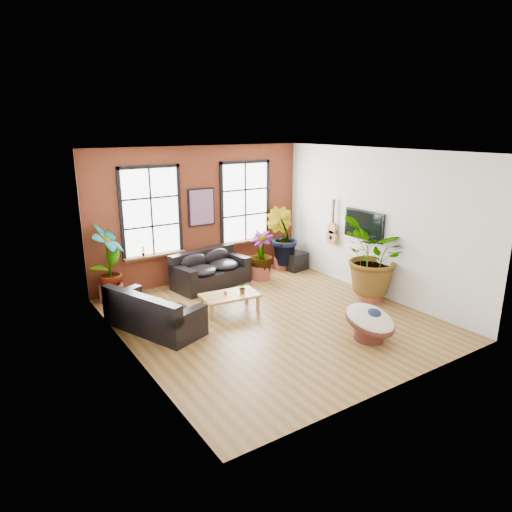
{
  "coord_description": "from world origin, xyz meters",
  "views": [
    {
      "loc": [
        -5.22,
        -7.37,
        3.98
      ],
      "look_at": [
        0.0,
        0.6,
        1.25
      ],
      "focal_mm": 32.0,
      "sensor_mm": 36.0,
      "label": 1
    }
  ],
  "objects": [
    {
      "name": "floor_plant_back_right",
      "position": [
        2.27,
        2.73,
        0.96
      ],
      "size": [
        1.05,
        1.12,
        1.62
      ],
      "primitive_type": "imported",
      "rotation": [
        0.0,
        0.0,
        2.05
      ],
      "color": "#215C18",
      "rests_on": "ground"
    },
    {
      "name": "poster",
      "position": [
        0.0,
        3.18,
        1.95
      ],
      "size": [
        0.74,
        0.06,
        0.98
      ],
      "color": "black",
      "rests_on": "room"
    },
    {
      "name": "floor_plant_right_wall",
      "position": [
        2.58,
        -0.43,
        1.08
      ],
      "size": [
        2.17,
        2.18,
        1.83
      ],
      "primitive_type": "imported",
      "rotation": [
        0.0,
        0.0,
        3.98
      ],
      "color": "#215C18",
      "rests_on": "ground"
    },
    {
      "name": "sill_plant_left",
      "position": [
        -1.65,
        3.13,
        1.04
      ],
      "size": [
        0.17,
        0.17,
        0.27
      ],
      "primitive_type": "imported",
      "rotation": [
        0.0,
        0.0,
        0.79
      ],
      "color": "#215C18",
      "rests_on": "room"
    },
    {
      "name": "pot_back_left",
      "position": [
        -2.56,
        2.89,
        0.2
      ],
      "size": [
        0.72,
        0.72,
        0.4
      ],
      "rotation": [
        0.0,
        0.0,
        0.39
      ],
      "color": "brown",
      "rests_on": "ground"
    },
    {
      "name": "papasan_chair",
      "position": [
        1.01,
        -1.85,
        0.38
      ],
      "size": [
        1.28,
        1.28,
        0.74
      ],
      "rotation": [
        0.0,
        0.0,
        0.39
      ],
      "color": "#55281E",
      "rests_on": "ground"
    },
    {
      "name": "media_box",
      "position": [
        2.56,
        2.46,
        0.25
      ],
      "size": [
        0.67,
        0.58,
        0.5
      ],
      "rotation": [
        0.0,
        0.0,
        0.14
      ],
      "color": "black",
      "rests_on": "ground"
    },
    {
      "name": "coffee_table",
      "position": [
        -0.54,
        0.83,
        0.35
      ],
      "size": [
        1.31,
        0.83,
        0.48
      ],
      "rotation": [
        0.0,
        0.0,
        -0.1
      ],
      "color": "olive",
      "rests_on": "ground"
    },
    {
      "name": "table_plant",
      "position": [
        -0.25,
        0.77,
        0.52
      ],
      "size": [
        0.28,
        0.26,
        0.25
      ],
      "primitive_type": "imported",
      "rotation": [
        0.0,
        0.0,
        0.38
      ],
      "color": "#215C18",
      "rests_on": "coffee_table"
    },
    {
      "name": "sofa_back",
      "position": [
        -0.11,
        2.61,
        0.4
      ],
      "size": [
        2.08,
        1.27,
        0.89
      ],
      "rotation": [
        0.0,
        0.0,
        0.18
      ],
      "color": "black",
      "rests_on": "ground"
    },
    {
      "name": "sofa_left",
      "position": [
        -2.33,
        0.85,
        0.38
      ],
      "size": [
        1.59,
        2.29,
        0.84
      ],
      "rotation": [
        0.0,
        0.0,
        1.94
      ],
      "color": "black",
      "rests_on": "ground"
    },
    {
      "name": "sill_plant_right",
      "position": [
        1.7,
        3.13,
        1.04
      ],
      "size": [
        0.19,
        0.19,
        0.27
      ],
      "primitive_type": "imported",
      "rotation": [
        0.0,
        0.0,
        3.49
      ],
      "color": "#215C18",
      "rests_on": "room"
    },
    {
      "name": "pot_back_right",
      "position": [
        2.28,
        2.72,
        0.17
      ],
      "size": [
        0.61,
        0.61,
        0.34
      ],
      "rotation": [
        0.0,
        0.0,
        0.36
      ],
      "color": "brown",
      "rests_on": "ground"
    },
    {
      "name": "floor_plant_mid",
      "position": [
        1.29,
        2.31,
        0.72
      ],
      "size": [
        0.9,
        0.9,
        1.15
      ],
      "primitive_type": "imported",
      "rotation": [
        0.0,
        0.0,
        5.33
      ],
      "color": "#215C18",
      "rests_on": "ground"
    },
    {
      "name": "room",
      "position": [
        0.0,
        0.15,
        1.75
      ],
      "size": [
        6.04,
        6.54,
        3.54
      ],
      "color": "brown",
      "rests_on": "ground"
    },
    {
      "name": "tv_wall_unit",
      "position": [
        2.93,
        0.6,
        1.54
      ],
      "size": [
        0.13,
        1.86,
        1.2
      ],
      "color": "black",
      "rests_on": "room"
    },
    {
      "name": "floor_plant_back_left",
      "position": [
        -2.56,
        2.88,
        1.0
      ],
      "size": [
        1.06,
        1.07,
        1.71
      ],
      "primitive_type": "imported",
      "rotation": [
        0.0,
        0.0,
        0.82
      ],
      "color": "#215C18",
      "rests_on": "ground"
    },
    {
      "name": "pot_mid",
      "position": [
        1.27,
        2.31,
        0.19
      ],
      "size": [
        0.6,
        0.6,
        0.38
      ],
      "rotation": [
        0.0,
        0.0,
        -0.15
      ],
      "color": "brown",
      "rests_on": "ground"
    },
    {
      "name": "pot_right_wall",
      "position": [
        2.55,
        -0.42,
        0.2
      ],
      "size": [
        0.64,
        0.64,
        0.4
      ],
      "rotation": [
        0.0,
        0.0,
        0.18
      ],
      "color": "brown",
      "rests_on": "ground"
    }
  ]
}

